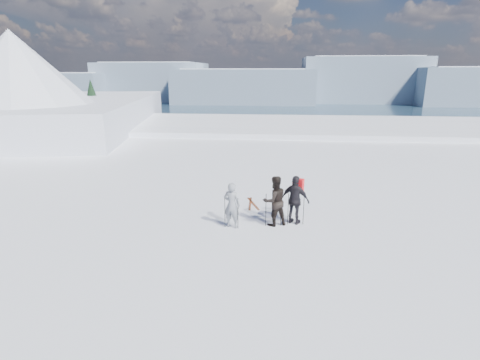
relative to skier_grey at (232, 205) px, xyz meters
The scene contains 9 objects.
lake_basin 28.74m from the skier_grey, 84.11° to the left, with size 820.00×820.00×71.62m.
far_mountain_range 453.64m from the skier_grey, 85.90° to the left, with size 770.00×110.00×53.00m.
near_ridge 36.17m from the skier_grey, 131.33° to the left, with size 31.37×35.68×25.62m.
skier_grey is the anchor object (origin of this frame).
skier_dark 1.69m from the skier_grey, 12.90° to the left, with size 0.98×0.76×2.01m, color black.
skier_pack 2.53m from the skier_grey, 13.83° to the left, with size 1.16×0.48×1.98m, color black.
backpack 3.01m from the skier_grey, 18.03° to the left, with size 0.42×0.24×0.57m, color red.
ski_poles 1.41m from the skier_grey, ahead, with size 3.09×0.69×1.34m.
skis_loose 2.93m from the skier_grey, 77.59° to the left, with size 0.67×1.70×0.03m.
Camera 1 is at (-1.21, -11.14, 5.88)m, focal length 28.00 mm.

